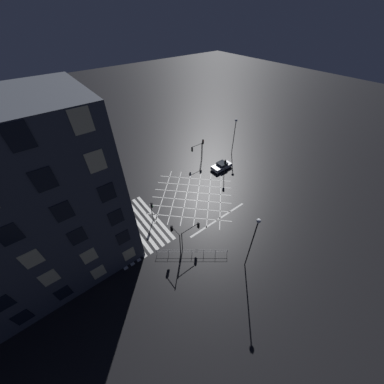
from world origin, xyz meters
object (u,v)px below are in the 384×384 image
traffic_light_median_north (225,165)px  waiting_car (222,166)px  traffic_light_nw_cross (196,150)px  traffic_light_se_cross (192,232)px  traffic_light_se_main (175,235)px  traffic_light_nw_main (203,146)px  street_lamp_west (254,236)px  traffic_light_sw_cross (123,179)px  traffic_light_median_south (152,208)px  street_lamp_far (235,129)px  street_tree_near (101,167)px  street_lamp_east (89,172)px

traffic_light_median_north → waiting_car: 3.51m
traffic_light_nw_cross → traffic_light_se_cross: size_ratio=1.05×
traffic_light_median_north → traffic_light_se_cross: size_ratio=1.04×
traffic_light_nw_cross → traffic_light_se_main: bearing=43.9°
traffic_light_nw_main → traffic_light_median_north: 7.07m
street_lamp_west → traffic_light_se_cross: bearing=-152.3°
traffic_light_nw_cross → waiting_car: traffic_light_nw_cross is taller
traffic_light_sw_cross → waiting_car: size_ratio=0.83×
traffic_light_median_south → street_lamp_west: street_lamp_west is taller
traffic_light_se_main → street_lamp_far: (-12.41, 23.27, 2.40)m
traffic_light_nw_cross → traffic_light_nw_main: size_ratio=0.86×
traffic_light_nw_cross → traffic_light_sw_cross: traffic_light_nw_cross is taller
traffic_light_median_south → traffic_light_nw_main: 18.15m
traffic_light_sw_cross → traffic_light_se_cross: bearing=-82.1°
street_lamp_far → waiting_car: street_lamp_far is taller
traffic_light_median_south → traffic_light_se_cross: bearing=-75.7°
traffic_light_nw_main → street_tree_near: 19.19m
traffic_light_median_north → waiting_car: traffic_light_median_north is taller
traffic_light_median_north → street_lamp_west: (14.40, -10.38, 3.05)m
traffic_light_nw_cross → street_tree_near: street_tree_near is taller
traffic_light_sw_cross → traffic_light_se_cross: size_ratio=0.90×
traffic_light_se_cross → street_lamp_east: street_lamp_east is taller
traffic_light_median_south → street_lamp_east: 11.69m
traffic_light_nw_main → street_lamp_east: size_ratio=0.60×
waiting_car → traffic_light_sw_cross: bearing=-17.6°
traffic_light_se_main → traffic_light_median_south: 6.49m
traffic_light_nw_main → street_tree_near: street_tree_near is taller
traffic_light_sw_cross → traffic_light_nw_main: size_ratio=0.73×
traffic_light_se_main → traffic_light_median_north: bearing=-65.1°
traffic_light_nw_main → waiting_car: bearing=10.5°
traffic_light_se_cross → street_tree_near: bearing=102.8°
traffic_light_median_north → traffic_light_se_cross: (7.93, -13.78, -0.01)m
traffic_light_sw_cross → street_lamp_east: bearing=159.2°
traffic_light_se_main → traffic_light_nw_cross: 20.93m
street_lamp_west → traffic_light_se_main: bearing=-141.7°
traffic_light_median_south → waiting_car: bearing=10.5°
traffic_light_nw_cross → street_tree_near: 17.65m
street_lamp_east → street_lamp_far: street_lamp_far is taller
traffic_light_median_north → street_lamp_far: street_lamp_far is taller
traffic_light_median_south → street_tree_near: size_ratio=0.64×
traffic_light_sw_cross → street_lamp_far: 23.69m
traffic_light_median_north → street_tree_near: size_ratio=0.69×
street_lamp_east → street_tree_near: size_ratio=1.36×
traffic_light_median_north → traffic_light_se_main: bearing=24.9°
traffic_light_se_main → traffic_light_nw_cross: (-14.52, 15.07, -0.27)m
traffic_light_sw_cross → street_lamp_far: bearing=-6.9°
traffic_light_se_cross → traffic_light_median_north: bearing=29.9°
traffic_light_se_main → traffic_light_nw_main: size_ratio=0.95×
street_lamp_far → traffic_light_median_north: bearing=-55.7°
traffic_light_nw_cross → street_lamp_west: (21.53, -9.54, 2.93)m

